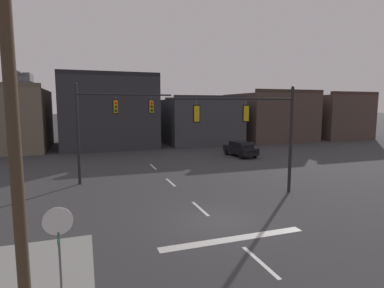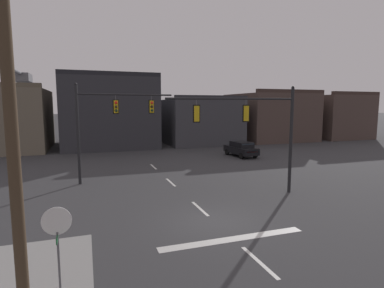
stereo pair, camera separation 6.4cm
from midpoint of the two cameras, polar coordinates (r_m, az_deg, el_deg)
name	(u,v)px [view 2 (the right image)]	position (r m, az deg, el deg)	size (l,w,h in m)	color
ground_plane	(215,222)	(15.17, 4.30, -14.07)	(400.00, 400.00, 0.00)	#353538
stop_bar_paint	(234,239)	(13.49, 7.80, -16.88)	(6.40, 0.50, 0.01)	silver
lane_centreline	(200,209)	(16.91, 1.58, -11.77)	(0.16, 26.40, 0.01)	silver
signal_mast_near_side	(256,123)	(19.13, 11.78, 3.75)	(7.89, 1.13, 6.65)	black
signal_mast_far_side	(107,117)	(22.81, -15.35, 4.72)	(6.91, 0.72, 7.00)	black
stop_sign	(57,232)	(9.24, -23.35, -14.64)	(0.76, 0.64, 2.83)	#56565B
car_lot_nearside	(241,149)	(33.75, 9.05, -0.83)	(2.20, 4.56, 1.61)	black
utility_pole	(11,111)	(7.49, -30.05, 5.30)	(2.20, 2.08, 9.94)	#423323
building_row	(180,117)	(45.50, -2.11, 5.00)	(60.04, 13.20, 9.39)	#665B4C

